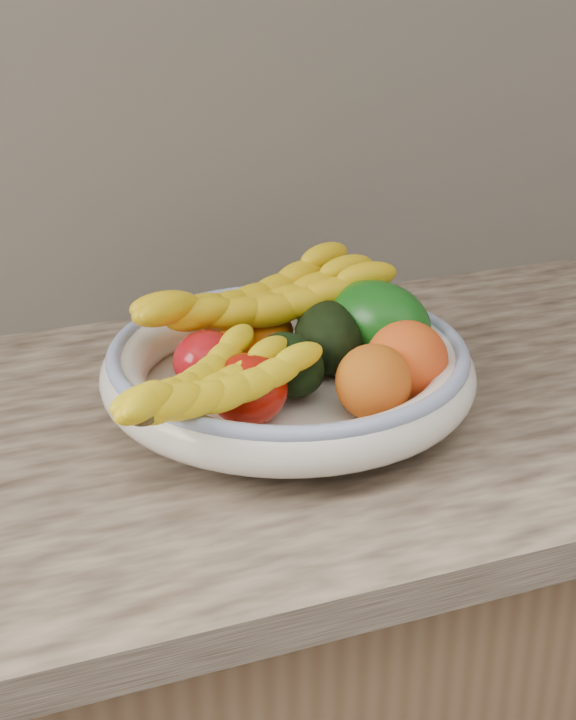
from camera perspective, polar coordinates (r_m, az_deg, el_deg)
The scene contains 15 objects.
kitchen_counter at distance 1.34m, azimuth -0.41°, elevation -19.21°, with size 2.44×0.66×1.40m.
fruit_bowl at distance 1.04m, azimuth 0.00°, elevation -0.57°, with size 0.39×0.39×0.08m.
clementine_back_left at distance 1.11m, azimuth -2.68°, elevation 1.19°, with size 0.05×0.05×0.05m, color #F76005.
clementine_back_right at distance 1.12m, azimuth -0.85°, elevation 1.61°, with size 0.05×0.05×0.04m, color #DE5804.
clementine_back_mid at distance 1.11m, azimuth -1.30°, elevation 1.32°, with size 0.06×0.06×0.05m, color #DD6904.
clementine_extra at distance 1.12m, azimuth -3.72°, elevation 1.48°, with size 0.05×0.05×0.04m, color #F26005.
tomato_left at distance 1.04m, azimuth -4.64°, elevation -0.06°, with size 0.07×0.07×0.06m, color #AD1018.
tomato_near_left at distance 0.97m, azimuth -2.30°, elevation -1.67°, with size 0.08×0.08×0.07m, color #A81108.
avocado_center at distance 1.02m, azimuth 0.09°, elevation -0.25°, with size 0.06×0.09×0.06m, color black.
avocado_right at distance 1.09m, azimuth 2.37°, elevation 1.29°, with size 0.08×0.11×0.08m, color black.
green_mango at distance 1.10m, azimuth 5.09°, elevation 2.14°, with size 0.08×0.13×0.09m, color #0E4B0F.
peach_front at distance 0.98m, azimuth 4.88°, elevation -1.25°, with size 0.08×0.08×0.08m, color orange.
peach_right at distance 1.02m, azimuth 6.77°, elevation -0.10°, with size 0.08×0.08×0.08m, color orange.
banana_bunch_back at distance 1.10m, azimuth -1.57°, elevation 2.93°, with size 0.32×0.12×0.09m, color yellow, non-canonical shape.
banana_bunch_front at distance 0.92m, azimuth -4.45°, elevation -1.87°, with size 0.26×0.11×0.07m, color yellow, non-canonical shape.
Camera 1 is at (-0.33, 0.77, 1.39)m, focal length 50.00 mm.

